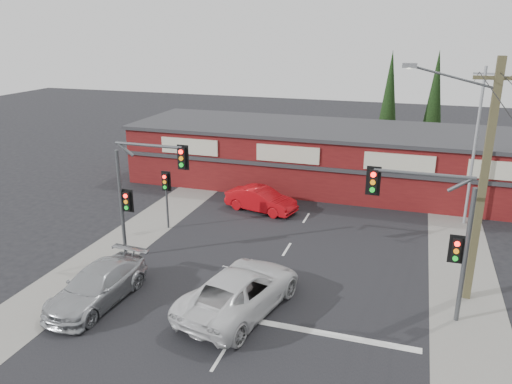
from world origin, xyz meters
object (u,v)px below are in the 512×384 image
(white_suv, at_px, (240,290))
(silver_suv, at_px, (97,286))
(shop_building, at_px, (315,155))
(utility_pole, at_px, (480,176))
(red_sedan, at_px, (261,200))

(white_suv, bearing_deg, silver_suv, 25.86)
(silver_suv, relative_size, shop_building, 0.19)
(shop_building, bearing_deg, silver_suv, -105.32)
(white_suv, relative_size, shop_building, 0.23)
(white_suv, distance_m, shop_building, 17.87)
(white_suv, distance_m, utility_pole, 10.55)
(red_sedan, xyz_separation_m, utility_pole, (11.34, -7.31, 4.65))
(white_suv, height_order, silver_suv, white_suv)
(utility_pole, bearing_deg, red_sedan, 147.18)
(silver_suv, relative_size, utility_pole, 0.52)
(red_sedan, relative_size, shop_building, 0.17)
(white_suv, height_order, shop_building, shop_building)
(red_sedan, bearing_deg, shop_building, -2.52)
(silver_suv, relative_size, red_sedan, 1.16)
(silver_suv, height_order, utility_pole, utility_pole)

